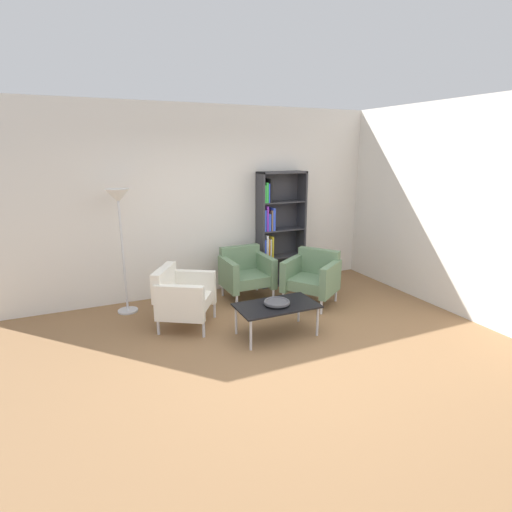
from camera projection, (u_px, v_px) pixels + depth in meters
ground_plane at (280, 356)px, 4.48m from camera, size 8.32×8.32×0.00m
plaster_back_panel at (209, 202)px, 6.27m from camera, size 6.40×0.12×2.90m
plaster_right_partition at (438, 206)px, 5.77m from camera, size 0.12×5.20×2.90m
bookshelf_tall at (276, 232)px, 6.65m from camera, size 0.80×0.30×1.90m
coffee_table_low at (277, 307)px, 4.90m from camera, size 1.00×0.56×0.40m
decorative_bowl at (277, 302)px, 4.88m from camera, size 0.32×0.32×0.05m
armchair_spare_guest at (182, 296)px, 5.16m from camera, size 0.92×0.94×0.78m
armchair_corner_red at (246, 272)px, 6.14m from camera, size 0.73×0.67×0.78m
armchair_by_bookshelf at (312, 276)px, 5.96m from camera, size 0.93×0.94×0.78m
floor_lamp_torchiere at (119, 211)px, 5.34m from camera, size 0.32×0.32×1.74m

